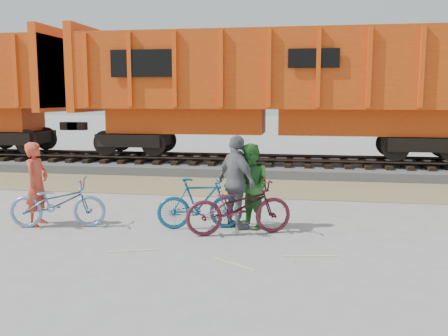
{
  "coord_description": "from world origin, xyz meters",
  "views": [
    {
      "loc": [
        1.9,
        -8.75,
        2.64
      ],
      "look_at": [
        0.19,
        1.5,
        1.15
      ],
      "focal_mm": 40.0,
      "sensor_mm": 36.0,
      "label": 1
    }
  ],
  "objects_px": {
    "bicycle_maroon": "(239,207)",
    "person_man": "(251,186)",
    "bicycle_teal": "(200,203)",
    "person_solo": "(37,184)",
    "hopper_car_center": "(272,86)",
    "person_woman": "(237,182)",
    "bicycle_blue": "(58,203)"
  },
  "relations": [
    {
      "from": "hopper_car_center",
      "to": "person_solo",
      "type": "bearing_deg",
      "value": -116.6
    },
    {
      "from": "person_solo",
      "to": "person_woman",
      "type": "xyz_separation_m",
      "value": [
        4.1,
        0.38,
        0.08
      ]
    },
    {
      "from": "bicycle_blue",
      "to": "person_solo",
      "type": "distance_m",
      "value": 0.62
    },
    {
      "from": "person_man",
      "to": "person_woman",
      "type": "relative_size",
      "value": 0.91
    },
    {
      "from": "person_man",
      "to": "hopper_car_center",
      "type": "bearing_deg",
      "value": 135.18
    },
    {
      "from": "bicycle_teal",
      "to": "bicycle_blue",
      "type": "bearing_deg",
      "value": 82.53
    },
    {
      "from": "bicycle_maroon",
      "to": "person_solo",
      "type": "distance_m",
      "value": 4.21
    },
    {
      "from": "hopper_car_center",
      "to": "bicycle_maroon",
      "type": "distance_m",
      "value": 8.79
    },
    {
      "from": "bicycle_maroon",
      "to": "bicycle_teal",
      "type": "bearing_deg",
      "value": 50.79
    },
    {
      "from": "hopper_car_center",
      "to": "bicycle_maroon",
      "type": "relative_size",
      "value": 6.8
    },
    {
      "from": "hopper_car_center",
      "to": "bicycle_blue",
      "type": "relative_size",
      "value": 7.29
    },
    {
      "from": "bicycle_teal",
      "to": "person_solo",
      "type": "relative_size",
      "value": 1.0
    },
    {
      "from": "bicycle_teal",
      "to": "person_solo",
      "type": "height_order",
      "value": "person_solo"
    },
    {
      "from": "hopper_car_center",
      "to": "bicycle_blue",
      "type": "distance_m",
      "value": 9.63
    },
    {
      "from": "bicycle_teal",
      "to": "person_woman",
      "type": "distance_m",
      "value": 0.85
    },
    {
      "from": "bicycle_maroon",
      "to": "person_woman",
      "type": "xyz_separation_m",
      "value": [
        -0.1,
        0.4,
        0.4
      ]
    },
    {
      "from": "bicycle_teal",
      "to": "person_man",
      "type": "bearing_deg",
      "value": -93.33
    },
    {
      "from": "bicycle_blue",
      "to": "person_man",
      "type": "relative_size",
      "value": 1.12
    },
    {
      "from": "bicycle_maroon",
      "to": "person_woman",
      "type": "height_order",
      "value": "person_woman"
    },
    {
      "from": "person_solo",
      "to": "person_man",
      "type": "height_order",
      "value": "person_solo"
    },
    {
      "from": "bicycle_maroon",
      "to": "person_solo",
      "type": "xyz_separation_m",
      "value": [
        -4.2,
        0.02,
        0.32
      ]
    },
    {
      "from": "bicycle_blue",
      "to": "person_woman",
      "type": "bearing_deg",
      "value": -94.89
    },
    {
      "from": "bicycle_blue",
      "to": "person_solo",
      "type": "xyz_separation_m",
      "value": [
        -0.5,
        0.1,
        0.36
      ]
    },
    {
      "from": "bicycle_maroon",
      "to": "person_man",
      "type": "distance_m",
      "value": 0.6
    },
    {
      "from": "bicycle_teal",
      "to": "person_solo",
      "type": "distance_m",
      "value": 3.4
    },
    {
      "from": "bicycle_teal",
      "to": "person_man",
      "type": "relative_size",
      "value": 1.0
    },
    {
      "from": "hopper_car_center",
      "to": "person_woman",
      "type": "height_order",
      "value": "hopper_car_center"
    },
    {
      "from": "person_solo",
      "to": "person_man",
      "type": "distance_m",
      "value": 4.4
    },
    {
      "from": "bicycle_maroon",
      "to": "person_solo",
      "type": "height_order",
      "value": "person_solo"
    },
    {
      "from": "bicycle_maroon",
      "to": "bicycle_blue",
      "type": "bearing_deg",
      "value": 70.77
    },
    {
      "from": "bicycle_blue",
      "to": "bicycle_teal",
      "type": "bearing_deg",
      "value": -95.36
    },
    {
      "from": "bicycle_blue",
      "to": "bicycle_maroon",
      "type": "relative_size",
      "value": 0.93
    }
  ]
}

